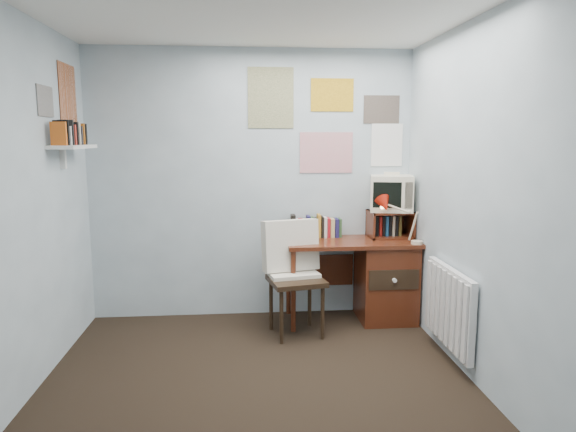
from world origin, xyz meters
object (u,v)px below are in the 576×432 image
Objects in this scene: desk at (379,277)px; crt_tv at (391,191)px; desk_lamp at (418,223)px; tv_riser at (390,224)px; desk_chair at (296,281)px; radiator at (449,307)px; wall_shelf at (73,147)px.

desk is 0.81m from crt_tv.
desk_lamp is 0.45m from crt_tv.
tv_riser reaches higher than desk.
desk_chair is 2.49× the size of crt_tv.
desk_lamp is 0.36m from tv_riser.
tv_riser reaches higher than radiator.
wall_shelf is at bearing 169.11° from radiator.
desk_lamp is (1.08, 0.09, 0.47)m from desk_chair.
tv_riser is 0.50× the size of radiator.
tv_riser is 0.65× the size of wall_shelf.
desk is 1.94× the size of wall_shelf.
desk is 3.13× the size of crt_tv.
desk_lamp is 0.46× the size of radiator.
desk is 0.64m from desk_lamp.
desk_chair is (-0.81, -0.30, 0.07)m from desk.
desk is 3.00× the size of tv_riser.
wall_shelf is at bearing -162.58° from desk_lamp.
wall_shelf reaches higher than tv_riser.
desk_chair is 1.18m from desk_lamp.
desk_chair is 2.38× the size of tv_riser.
tv_riser is at bearing -96.68° from crt_tv.
desk_lamp is at bearing -54.19° from crt_tv.
radiator is (0.02, -0.72, -0.52)m from desk_lamp.
tv_riser is (-0.15, 0.32, -0.06)m from desk_lamp.
desk_chair is at bearing 2.44° from wall_shelf.
desk is at bearing 107.24° from radiator.
radiator is at bearing -68.02° from crt_tv.
desk_lamp is 0.89m from radiator.
tv_riser is at bearing 10.32° from wall_shelf.
radiator is at bearing -72.76° from desk.
desk_lamp is 0.60× the size of wall_shelf.
desk_lamp reaches higher than tv_riser.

